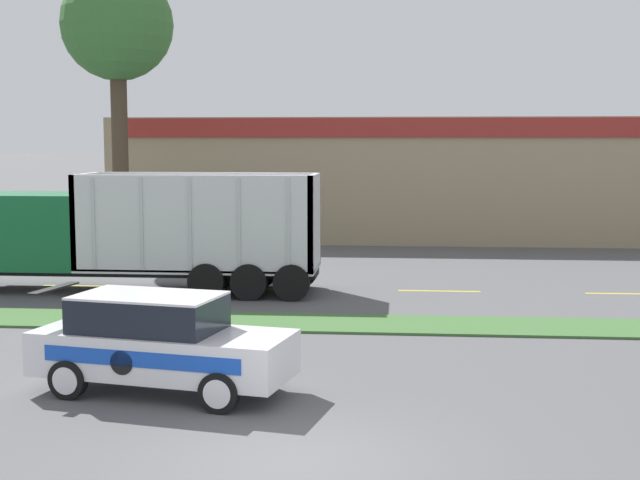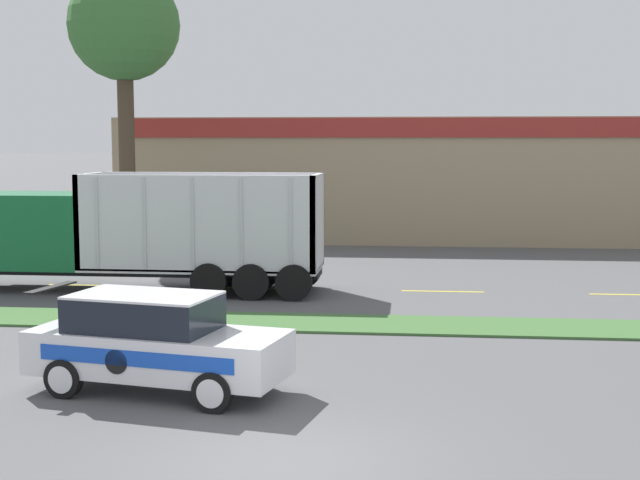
# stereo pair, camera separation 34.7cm
# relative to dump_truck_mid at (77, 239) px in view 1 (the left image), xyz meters

# --- Properties ---
(ground_plane) EXTENTS (600.00, 600.00, 0.00)m
(ground_plane) POSITION_rel_dump_truck_mid_xyz_m (7.95, -13.48, -1.54)
(ground_plane) COLOR #515154
(grass_verge) EXTENTS (120.00, 2.12, 0.06)m
(grass_verge) POSITION_rel_dump_truck_mid_xyz_m (7.95, -4.26, -1.51)
(grass_verge) COLOR #3D6633
(grass_verge) RESTS_ON ground_plane
(centre_line_3) EXTENTS (2.40, 0.14, 0.01)m
(centre_line_3) POSITION_rel_dump_truck_mid_xyz_m (-0.20, 0.80, -1.54)
(centre_line_3) COLOR yellow
(centre_line_3) RESTS_ON ground_plane
(centre_line_4) EXTENTS (2.40, 0.14, 0.01)m
(centre_line_4) POSITION_rel_dump_truck_mid_xyz_m (5.20, 0.80, -1.54)
(centre_line_4) COLOR yellow
(centre_line_4) RESTS_ON ground_plane
(centre_line_5) EXTENTS (2.40, 0.14, 0.01)m
(centre_line_5) POSITION_rel_dump_truck_mid_xyz_m (10.60, 0.80, -1.54)
(centre_line_5) COLOR yellow
(centre_line_5) RESTS_ON ground_plane
(centre_line_6) EXTENTS (2.40, 0.14, 0.01)m
(centre_line_6) POSITION_rel_dump_truck_mid_xyz_m (16.00, 0.80, -1.54)
(centre_line_6) COLOR yellow
(centre_line_6) RESTS_ON ground_plane
(dump_truck_mid) EXTENTS (12.47, 2.65, 3.46)m
(dump_truck_mid) POSITION_rel_dump_truck_mid_xyz_m (0.00, 0.00, 0.00)
(dump_truck_mid) COLOR black
(dump_truck_mid) RESTS_ON ground_plane
(rally_car) EXTENTS (4.74, 2.57, 1.77)m
(rally_car) POSITION_rel_dump_truck_mid_xyz_m (5.24, -10.31, -0.65)
(rally_car) COLOR white
(rally_car) RESTS_ON ground_plane
(store_building_backdrop) EXTENTS (33.03, 12.10, 5.39)m
(store_building_backdrop) POSITION_rel_dump_truck_mid_xyz_m (13.35, 17.98, 1.15)
(store_building_backdrop) COLOR #9E896B
(store_building_backdrop) RESTS_ON ground_plane
(tree_behind_centre) EXTENTS (4.21, 4.21, 11.90)m
(tree_behind_centre) POSITION_rel_dump_truck_mid_xyz_m (-1.20, 8.01, 7.48)
(tree_behind_centre) COLOR #473828
(tree_behind_centre) RESTS_ON ground_plane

